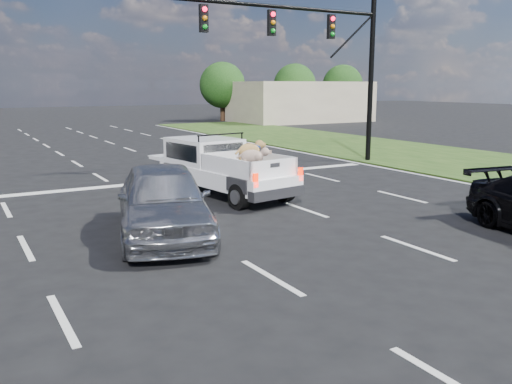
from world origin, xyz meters
The scene contains 10 objects.
ground centered at (0.00, 0.00, 0.00)m, with size 160.00×160.00×0.00m, color black.
road_markings centered at (0.00, 6.56, 0.01)m, with size 17.75×60.00×0.01m.
grass_shoulder_right centered at (13.00, 6.00, 0.03)m, with size 8.00×60.00×0.06m, color #1D3C12.
traffic_signal centered at (7.20, 10.50, 4.73)m, with size 9.11×0.31×7.00m.
building_right centered at (22.00, 34.00, 1.80)m, with size 12.00×7.00×3.60m, color #C1B493.
tree_far_d centered at (16.00, 38.00, 3.29)m, with size 4.20×4.20×5.40m.
tree_far_e centered at (24.00, 38.00, 3.29)m, with size 4.20×4.20×5.40m.
tree_far_f centered at (30.00, 38.00, 3.29)m, with size 4.20×4.20×5.40m.
pickup_truck centered at (0.74, 7.01, 0.87)m, with size 2.53×5.19×1.87m.
silver_sedan centered at (-2.45, 3.42, 0.81)m, with size 1.91×4.76×1.62m, color #A1A3A8.
Camera 1 is at (-6.42, -7.67, 3.30)m, focal length 38.00 mm.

